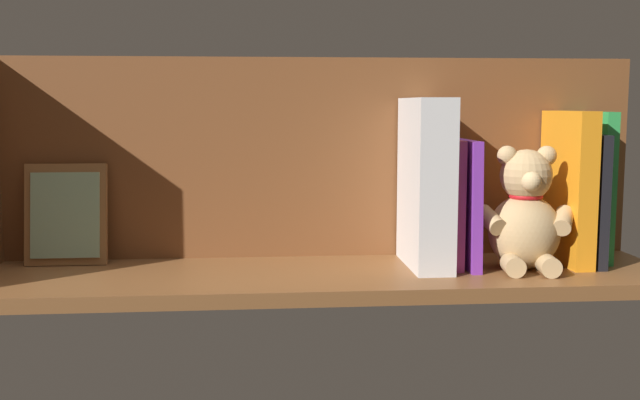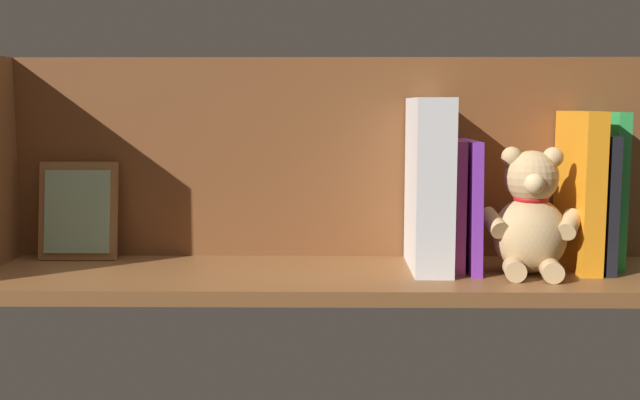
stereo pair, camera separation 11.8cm
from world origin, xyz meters
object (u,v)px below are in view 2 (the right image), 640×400
(book_0, at_px, (608,189))
(teddy_bear, at_px, (530,218))
(picture_frame_leaning, at_px, (78,211))
(dictionary_thick_white, at_px, (429,184))

(book_0, relative_size, teddy_bear, 1.27)
(teddy_bear, bearing_deg, picture_frame_leaning, -0.69)
(book_0, distance_m, dictionary_thick_white, 0.29)
(picture_frame_leaning, bearing_deg, book_0, 177.44)
(book_0, distance_m, teddy_bear, 0.16)
(book_0, height_order, dictionary_thick_white, dictionary_thick_white)
(teddy_bear, relative_size, dictionary_thick_white, 0.72)
(teddy_bear, xyz_separation_m, picture_frame_leaning, (0.72, -0.10, -0.00))
(teddy_bear, bearing_deg, dictionary_thick_white, -6.94)
(book_0, xyz_separation_m, picture_frame_leaning, (0.86, -0.04, -0.04))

